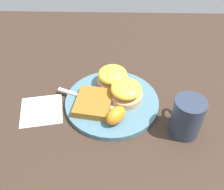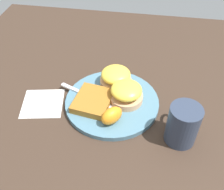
{
  "view_description": "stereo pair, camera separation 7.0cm",
  "coord_description": "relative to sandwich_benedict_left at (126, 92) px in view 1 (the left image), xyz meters",
  "views": [
    {
      "loc": [
        -0.51,
        -0.01,
        0.52
      ],
      "look_at": [
        0.0,
        0.0,
        0.03
      ],
      "focal_mm": 42.0,
      "sensor_mm": 36.0,
      "label": 1
    },
    {
      "loc": [
        -0.5,
        -0.08,
        0.52
      ],
      "look_at": [
        0.0,
        0.0,
        0.03
      ],
      "focal_mm": 42.0,
      "sensor_mm": 36.0,
      "label": 2
    }
  ],
  "objects": [
    {
      "name": "plate",
      "position": [
        -0.01,
        0.04,
        -0.03
      ],
      "size": [
        0.26,
        0.26,
        0.01
      ],
      "primitive_type": "cylinder",
      "color": "slate",
      "rests_on": "ground_plane"
    },
    {
      "name": "orange_wedge",
      "position": [
        -0.08,
        0.03,
        -0.0
      ],
      "size": [
        0.07,
        0.07,
        0.04
      ],
      "primitive_type": "ellipsoid",
      "rotation": [
        0.0,
        0.0,
        5.57
      ],
      "color": "orange",
      "rests_on": "plate"
    },
    {
      "name": "sandwich_benedict_right",
      "position": [
        0.06,
        0.04,
        0.0
      ],
      "size": [
        0.09,
        0.09,
        0.06
      ],
      "color": "tan",
      "rests_on": "plate"
    },
    {
      "name": "napkin",
      "position": [
        -0.04,
        0.23,
        -0.04
      ],
      "size": [
        0.13,
        0.13,
        0.0
      ],
      "primitive_type": "cube",
      "rotation": [
        0.0,
        0.0,
        0.19
      ],
      "color": "white",
      "rests_on": "ground_plane"
    },
    {
      "name": "cup",
      "position": [
        -0.1,
        -0.14,
        0.01
      ],
      "size": [
        0.11,
        0.07,
        0.1
      ],
      "color": "#2D384C",
      "rests_on": "ground_plane"
    },
    {
      "name": "hashbrown_patty",
      "position": [
        -0.03,
        0.09,
        -0.02
      ],
      "size": [
        0.12,
        0.11,
        0.02
      ],
      "primitive_type": "cube",
      "rotation": [
        0.0,
        0.0,
        -0.15
      ],
      "color": "#996322",
      "rests_on": "plate"
    },
    {
      "name": "sandwich_benedict_left",
      "position": [
        0.0,
        0.0,
        0.0
      ],
      "size": [
        0.09,
        0.09,
        0.06
      ],
      "color": "tan",
      "rests_on": "plate"
    },
    {
      "name": "fork",
      "position": [
        -0.01,
        0.09,
        -0.02
      ],
      "size": [
        0.09,
        0.19,
        0.0
      ],
      "color": "silver",
      "rests_on": "plate"
    },
    {
      "name": "ground_plane",
      "position": [
        -0.01,
        0.04,
        -0.04
      ],
      "size": [
        1.1,
        1.1,
        0.0
      ],
      "primitive_type": "plane",
      "color": "#38281E"
    }
  ]
}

